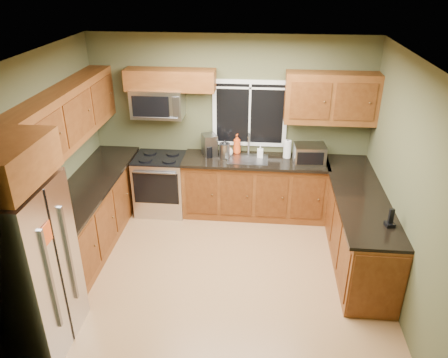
% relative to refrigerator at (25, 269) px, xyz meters
% --- Properties ---
extents(floor, '(4.20, 4.20, 0.00)m').
position_rel_refrigerator_xyz_m(floor, '(1.74, 1.30, -0.90)').
color(floor, '#9D6F45').
rests_on(floor, ground).
extents(ceiling, '(4.20, 4.20, 0.00)m').
position_rel_refrigerator_xyz_m(ceiling, '(1.74, 1.30, 1.80)').
color(ceiling, white).
rests_on(ceiling, back_wall).
extents(back_wall, '(4.20, 0.00, 4.20)m').
position_rel_refrigerator_xyz_m(back_wall, '(1.74, 3.10, 0.45)').
color(back_wall, '#4C4E30').
rests_on(back_wall, ground).
extents(front_wall, '(4.20, 0.00, 4.20)m').
position_rel_refrigerator_xyz_m(front_wall, '(1.74, -0.50, 0.45)').
color(front_wall, '#4C4E30').
rests_on(front_wall, ground).
extents(left_wall, '(0.00, 3.60, 3.60)m').
position_rel_refrigerator_xyz_m(left_wall, '(-0.36, 1.30, 0.45)').
color(left_wall, '#4C4E30').
rests_on(left_wall, ground).
extents(right_wall, '(0.00, 3.60, 3.60)m').
position_rel_refrigerator_xyz_m(right_wall, '(3.84, 1.30, 0.45)').
color(right_wall, '#4C4E30').
rests_on(right_wall, ground).
extents(window, '(1.12, 0.03, 1.02)m').
position_rel_refrigerator_xyz_m(window, '(2.04, 3.08, 0.65)').
color(window, white).
rests_on(window, back_wall).
extents(base_cabinets_left, '(0.60, 2.65, 0.90)m').
position_rel_refrigerator_xyz_m(base_cabinets_left, '(-0.06, 1.78, -0.45)').
color(base_cabinets_left, brown).
rests_on(base_cabinets_left, ground).
extents(countertop_left, '(0.65, 2.65, 0.04)m').
position_rel_refrigerator_xyz_m(countertop_left, '(-0.04, 1.78, 0.02)').
color(countertop_left, black).
rests_on(countertop_left, base_cabinets_left).
extents(base_cabinets_back, '(2.17, 0.60, 0.90)m').
position_rel_refrigerator_xyz_m(base_cabinets_back, '(2.15, 2.80, -0.45)').
color(base_cabinets_back, brown).
rests_on(base_cabinets_back, ground).
extents(countertop_back, '(2.17, 0.65, 0.04)m').
position_rel_refrigerator_xyz_m(countertop_back, '(2.15, 2.78, 0.02)').
color(countertop_back, black).
rests_on(countertop_back, base_cabinets_back).
extents(base_cabinets_peninsula, '(0.60, 2.52, 0.90)m').
position_rel_refrigerator_xyz_m(base_cabinets_peninsula, '(3.54, 1.84, -0.45)').
color(base_cabinets_peninsula, brown).
rests_on(base_cabinets_peninsula, ground).
extents(countertop_peninsula, '(0.65, 2.50, 0.04)m').
position_rel_refrigerator_xyz_m(countertop_peninsula, '(3.51, 1.85, 0.02)').
color(countertop_peninsula, black).
rests_on(countertop_peninsula, base_cabinets_peninsula).
extents(upper_cabinets_left, '(0.33, 2.65, 0.72)m').
position_rel_refrigerator_xyz_m(upper_cabinets_left, '(-0.20, 1.78, 0.96)').
color(upper_cabinets_left, brown).
rests_on(upper_cabinets_left, left_wall).
extents(upper_cabinets_back_left, '(1.30, 0.33, 0.30)m').
position_rel_refrigerator_xyz_m(upper_cabinets_back_left, '(0.89, 2.94, 1.17)').
color(upper_cabinets_back_left, brown).
rests_on(upper_cabinets_back_left, back_wall).
extents(upper_cabinets_back_right, '(1.30, 0.33, 0.72)m').
position_rel_refrigerator_xyz_m(upper_cabinets_back_right, '(3.19, 2.94, 0.96)').
color(upper_cabinets_back_right, brown).
rests_on(upper_cabinets_back_right, back_wall).
extents(refrigerator, '(0.74, 0.90, 1.80)m').
position_rel_refrigerator_xyz_m(refrigerator, '(0.00, 0.00, 0.00)').
color(refrigerator, '#B7B7BC').
rests_on(refrigerator, ground).
extents(range, '(0.76, 0.69, 0.94)m').
position_rel_refrigerator_xyz_m(range, '(0.69, 2.77, -0.43)').
color(range, '#B7B7BC').
rests_on(range, ground).
extents(microwave, '(0.76, 0.41, 0.42)m').
position_rel_refrigerator_xyz_m(microwave, '(0.69, 2.91, 0.83)').
color(microwave, '#B7B7BC').
rests_on(microwave, back_wall).
extents(sink, '(0.60, 0.42, 0.36)m').
position_rel_refrigerator_xyz_m(sink, '(2.04, 2.79, 0.05)').
color(sink, slate).
rests_on(sink, countertop_back).
extents(toaster_oven, '(0.47, 0.37, 0.28)m').
position_rel_refrigerator_xyz_m(toaster_oven, '(2.93, 2.73, 0.18)').
color(toaster_oven, '#B7B7BC').
rests_on(toaster_oven, countertop_back).
extents(coffee_maker, '(0.27, 0.31, 0.33)m').
position_rel_refrigerator_xyz_m(coffee_maker, '(1.45, 2.88, 0.19)').
color(coffee_maker, slate).
rests_on(coffee_maker, countertop_back).
extents(kettle, '(0.16, 0.16, 0.29)m').
position_rel_refrigerator_xyz_m(kettle, '(1.69, 2.79, 0.17)').
color(kettle, '#B7B7BC').
rests_on(kettle, countertop_back).
extents(paper_towel_roll, '(0.11, 0.11, 0.29)m').
position_rel_refrigerator_xyz_m(paper_towel_roll, '(2.62, 2.91, 0.17)').
color(paper_towel_roll, white).
rests_on(paper_towel_roll, countertop_back).
extents(soap_bottle_a, '(0.14, 0.14, 0.31)m').
position_rel_refrigerator_xyz_m(soap_bottle_a, '(1.86, 3.00, 0.19)').
color(soap_bottle_a, '#E24A15').
rests_on(soap_bottle_a, countertop_back).
extents(soap_bottle_b, '(0.09, 0.09, 0.19)m').
position_rel_refrigerator_xyz_m(soap_bottle_b, '(2.22, 2.87, 0.14)').
color(soap_bottle_b, white).
rests_on(soap_bottle_b, countertop_back).
extents(soap_bottle_c, '(0.17, 0.17, 0.17)m').
position_rel_refrigerator_xyz_m(soap_bottle_c, '(1.74, 2.90, 0.13)').
color(soap_bottle_c, white).
rests_on(soap_bottle_c, countertop_back).
extents(cordless_phone, '(0.11, 0.11, 0.22)m').
position_rel_refrigerator_xyz_m(cordless_phone, '(3.70, 1.07, 0.11)').
color(cordless_phone, black).
rests_on(cordless_phone, countertop_peninsula).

